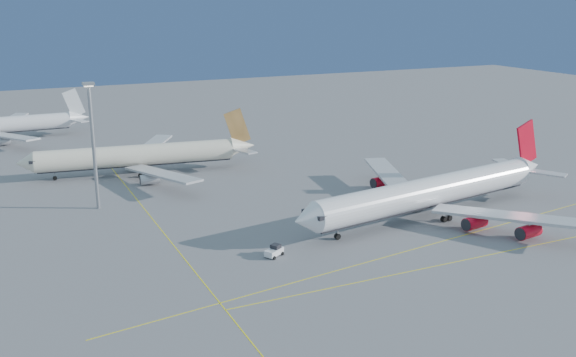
% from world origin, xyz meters
% --- Properties ---
extents(ground, '(500.00, 500.00, 0.00)m').
position_xyz_m(ground, '(0.00, 0.00, 0.00)').
color(ground, slate).
rests_on(ground, ground).
extents(taxiway_lines, '(118.86, 140.00, 0.02)m').
position_xyz_m(taxiway_lines, '(-14.71, 6.34, 0.01)').
color(taxiway_lines, yellow).
rests_on(taxiway_lines, ground).
extents(airliner_virgin, '(68.86, 61.28, 17.02)m').
position_xyz_m(airliner_virgin, '(13.02, 7.66, 5.13)').
color(airliner_virgin, white).
rests_on(airliner_virgin, ground).
extents(airliner_etihad, '(59.71, 54.76, 15.59)m').
position_xyz_m(airliner_etihad, '(-33.62, 66.13, 4.75)').
color(airliner_etihad, beige).
rests_on(airliner_etihad, ground).
extents(pushback_tug, '(3.93, 3.42, 1.98)m').
position_xyz_m(pushback_tug, '(-25.49, 1.46, 0.92)').
color(pushback_tug, white).
rests_on(pushback_tug, ground).
extents(light_mast, '(2.31, 2.31, 26.77)m').
position_xyz_m(light_mast, '(-48.73, 41.56, 15.80)').
color(light_mast, gray).
rests_on(light_mast, ground).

